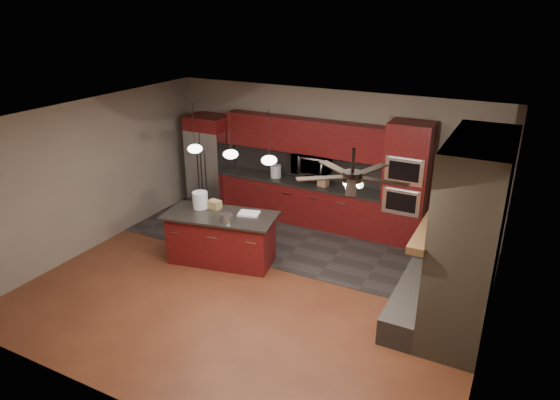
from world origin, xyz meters
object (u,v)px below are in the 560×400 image
Objects in this scene: paint_tray at (249,213)px; counter_bucket at (276,171)px; oven_tower at (406,185)px; paint_can at (227,218)px; white_bucket at (200,200)px; microwave at (312,164)px; counter_box at (323,181)px; refrigerator at (210,161)px; cardboard_box at (214,204)px; kitchen_island at (221,238)px.

paint_tray is 2.11m from counter_bucket.
paint_can is at bearing -134.53° from oven_tower.
white_bucket is at bearing 173.99° from paint_tray.
oven_tower is 3.46m from paint_can.
oven_tower reaches higher than white_bucket.
counter_box is at bearing -17.79° from microwave.
counter_box is at bearing -178.53° from oven_tower.
white_bucket is at bearing -145.72° from oven_tower.
counter_bucket is at bearing 2.86° from refrigerator.
cardboard_box is (0.24, 0.10, -0.08)m from white_bucket.
cardboard_box is 0.88× the size of counter_bucket.
refrigerator is 9.41× the size of counter_box.
oven_tower is 1.98m from microwave.
white_bucket reaches higher than counter_bucket.
microwave reaches higher than cardboard_box.
oven_tower is 4.41m from refrigerator.
counter_bucket is at bearing 79.53° from white_bucket.
counter_bucket is (-0.35, 2.47, 0.04)m from paint_can.
microwave is 2.54m from white_bucket.
white_bucket is 1.46× the size of paint_can.
oven_tower reaches higher than paint_tray.
paint_can is at bearing -21.53° from white_bucket.
counter_box is (1.11, -0.05, -0.02)m from counter_bucket.
white_bucket is 0.84× the size of paint_tray.
microwave is at bearing 178.34° from oven_tower.
paint_tray is at bearing -42.13° from refrigerator.
paint_can is at bearing -29.20° from cardboard_box.
white_bucket is at bearing -59.66° from refrigerator.
cardboard_box is (-0.25, 0.20, 0.53)m from kitchen_island.
paint_can is 0.89× the size of cardboard_box.
paint_tray is at bearing 11.46° from cardboard_box.
refrigerator is at bearing 129.63° from paint_can.
kitchen_island is 5.88× the size of paint_tray.
counter_box is (0.31, -0.10, -0.29)m from microwave.
microwave is at bearing 61.74° from kitchen_island.
oven_tower is at bearing 28.93° from kitchen_island.
paint_tray is at bearing 16.78° from kitchen_island.
paint_can is at bearing -127.01° from paint_tray.
white_bucket is 0.82m from paint_can.
paint_tray is at bearing -94.40° from counter_box.
refrigerator is (-2.43, -0.13, -0.26)m from microwave.
kitchen_island is at bearing -166.43° from paint_tray.
microwave reaches higher than kitchen_island.
kitchen_island is 10.23× the size of paint_can.
white_bucket reaches higher than kitchen_island.
paint_tray is 2.07m from counter_box.
oven_tower reaches higher than counter_bucket.
refrigerator is at bearing -176.91° from microwave.
counter_bucket is at bearing 179.85° from oven_tower.
cardboard_box is at bearing 142.35° from paint_can.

